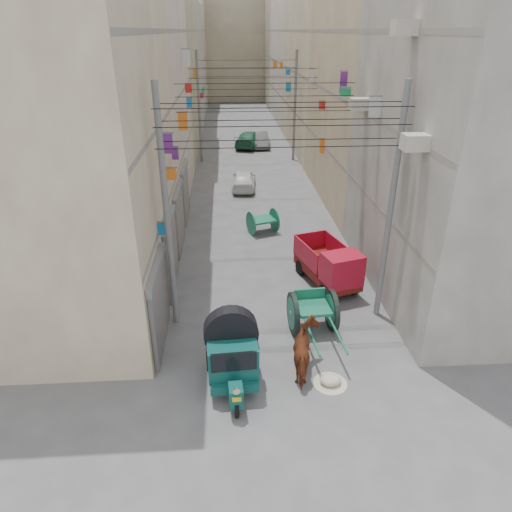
{
  "coord_description": "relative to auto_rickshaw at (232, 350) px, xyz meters",
  "views": [
    {
      "loc": [
        -1.66,
        -7.6,
        9.23
      ],
      "look_at": [
        -0.75,
        6.5,
        2.22
      ],
      "focal_mm": 32.0,
      "sensor_mm": 36.0,
      "label": 1
    }
  ],
  "objects": [
    {
      "name": "ac_units",
      "position": [
        5.33,
        4.86,
        6.32
      ],
      "size": [
        0.7,
        6.55,
        3.35
      ],
      "color": "#B0AA9E",
      "rests_on": "ground"
    },
    {
      "name": "end_cap_building",
      "position": [
        1.68,
        63.19,
        5.39
      ],
      "size": [
        22.0,
        10.0,
        13.0
      ],
      "primitive_type": "cube",
      "color": "tan",
      "rests_on": "ground"
    },
    {
      "name": "shutters_left",
      "position": [
        -2.24,
        7.57,
        0.38
      ],
      "size": [
        0.18,
        14.4,
        2.88
      ],
      "color": "#504F55",
      "rests_on": "ground"
    },
    {
      "name": "second_cart",
      "position": [
        1.74,
        10.82,
        -0.47
      ],
      "size": [
        1.67,
        1.57,
        1.2
      ],
      "rotation": [
        0.0,
        0.0,
        0.33
      ],
      "color": "#166247",
      "rests_on": "ground"
    },
    {
      "name": "ground",
      "position": [
        1.68,
        -2.81,
        -1.11
      ],
      "size": [
        140.0,
        140.0,
        0.0
      ],
      "primitive_type": "plane",
      "color": "#4A4A4D",
      "rests_on": "ground"
    },
    {
      "name": "feed_sack",
      "position": [
        2.84,
        -0.34,
        -0.96
      ],
      "size": [
        0.62,
        0.49,
        0.31
      ],
      "primitive_type": "ellipsoid",
      "color": "beige",
      "rests_on": "ground"
    },
    {
      "name": "distant_car_white",
      "position": [
        1.09,
        18.05,
        -0.5
      ],
      "size": [
        1.74,
        3.7,
        1.22
      ],
      "primitive_type": "imported",
      "rotation": [
        0.0,
        0.0,
        3.06
      ],
      "color": "silver",
      "rests_on": "ground"
    },
    {
      "name": "building_row_right",
      "position": [
        9.68,
        31.32,
        5.35
      ],
      "size": [
        8.0,
        62.0,
        14.0
      ],
      "color": "#A7A29C",
      "rests_on": "ground"
    },
    {
      "name": "mini_truck",
      "position": [
        3.99,
        5.1,
        -0.24
      ],
      "size": [
        2.3,
        3.51,
        1.82
      ],
      "rotation": [
        0.0,
        0.0,
        0.29
      ],
      "color": "black",
      "rests_on": "ground"
    },
    {
      "name": "distant_car_grey",
      "position": [
        2.99,
        29.78,
        -0.49
      ],
      "size": [
        1.56,
        3.84,
        1.24
      ],
      "primitive_type": "imported",
      "rotation": [
        0.0,
        0.0,
        0.07
      ],
      "color": "#515553",
      "rests_on": "ground"
    },
    {
      "name": "horse",
      "position": [
        2.22,
        0.19,
        -0.34
      ],
      "size": [
        1.02,
        1.9,
        1.54
      ],
      "primitive_type": "imported",
      "rotation": [
        0.0,
        0.0,
        3.03
      ],
      "color": "brown",
      "rests_on": "ground"
    },
    {
      "name": "auto_rickshaw",
      "position": [
        0.0,
        0.0,
        0.0
      ],
      "size": [
        1.64,
        2.72,
        1.88
      ],
      "rotation": [
        0.0,
        0.0,
        0.06
      ],
      "color": "black",
      "rests_on": "ground"
    },
    {
      "name": "distant_car_green",
      "position": [
        2.06,
        29.92,
        -0.45
      ],
      "size": [
        3.05,
        4.87,
        1.32
      ],
      "primitive_type": "imported",
      "rotation": [
        0.0,
        0.0,
        2.85
      ],
      "color": "#1E5A3E",
      "rests_on": "ground"
    },
    {
      "name": "utility_poles",
      "position": [
        1.68,
        14.19,
        2.89
      ],
      "size": [
        7.4,
        22.2,
        8.0
      ],
      "color": "slate",
      "rests_on": "ground"
    },
    {
      "name": "signboards",
      "position": [
        1.67,
        18.85,
        2.32
      ],
      "size": [
        8.22,
        40.52,
        5.67
      ],
      "color": "#1970B3",
      "rests_on": "ground"
    },
    {
      "name": "tonga_cart",
      "position": [
        2.76,
        2.36,
        -0.36
      ],
      "size": [
        1.59,
        3.27,
        1.44
      ],
      "rotation": [
        0.0,
        0.0,
        0.08
      ],
      "color": "black",
      "rests_on": "ground"
    },
    {
      "name": "building_row_left",
      "position": [
        -6.31,
        31.32,
        5.35
      ],
      "size": [
        8.0,
        62.0,
        14.0
      ],
      "color": "beige",
      "rests_on": "ground"
    },
    {
      "name": "overhead_cables",
      "position": [
        1.68,
        11.59,
        5.66
      ],
      "size": [
        7.4,
        22.52,
        1.12
      ],
      "color": "black",
      "rests_on": "ground"
    }
  ]
}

